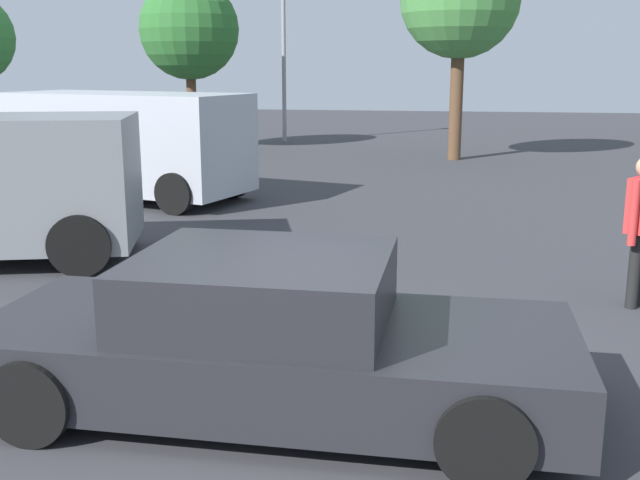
# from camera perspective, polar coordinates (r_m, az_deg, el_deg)

# --- Properties ---
(ground_plane) EXTENTS (80.00, 80.00, 0.00)m
(ground_plane) POSITION_cam_1_polar(r_m,az_deg,el_deg) (5.98, -1.73, -13.22)
(ground_plane) COLOR #38383D
(sedan_foreground) EXTENTS (4.55, 2.00, 1.23)m
(sedan_foreground) POSITION_cam_1_polar(r_m,az_deg,el_deg) (5.96, -3.54, -7.34)
(sedan_foreground) COLOR #232328
(sedan_foreground) RESTS_ON ground_plane
(dog) EXTENTS (0.41, 0.66, 0.42)m
(dog) POSITION_cam_1_polar(r_m,az_deg,el_deg) (9.06, -3.38, -2.34)
(dog) COLOR olive
(dog) RESTS_ON ground_plane
(van_white) EXTENTS (5.26, 3.27, 2.09)m
(van_white) POSITION_cam_1_polar(r_m,az_deg,el_deg) (15.76, -14.31, 7.07)
(van_white) COLOR #B2B7C1
(van_white) RESTS_ON ground_plane
(light_post_near) EXTENTS (0.44, 0.44, 6.42)m
(light_post_near) POSITION_cam_1_polar(r_m,az_deg,el_deg) (26.89, -2.74, 16.59)
(light_post_near) COLOR gray
(light_post_near) RESTS_ON ground_plane
(tree_back_left) EXTENTS (3.05, 3.05, 5.21)m
(tree_back_left) POSITION_cam_1_polar(r_m,az_deg,el_deg) (24.66, -9.71, 15.15)
(tree_back_left) COLOR brown
(tree_back_left) RESTS_ON ground_plane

